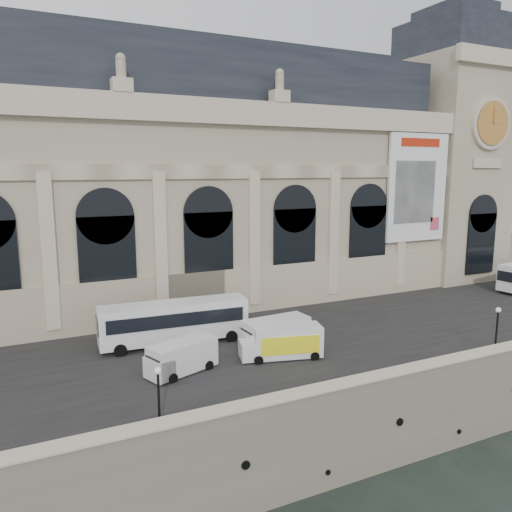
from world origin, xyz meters
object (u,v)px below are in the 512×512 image
(van_c, at_px, (179,358))
(box_truck, at_px, (283,342))
(bus_left, at_px, (174,321))
(van_b, at_px, (272,334))
(lamp_right, at_px, (496,332))
(lamp_left, at_px, (159,400))

(van_c, xyz_separation_m, box_truck, (8.55, -0.57, 0.10))
(box_truck, bearing_deg, van_c, 176.19)
(bus_left, height_order, van_b, bus_left)
(van_b, distance_m, lamp_right, 18.42)
(bus_left, bearing_deg, box_truck, -45.18)
(bus_left, distance_m, box_truck, 9.94)
(bus_left, bearing_deg, lamp_right, -31.89)
(van_b, xyz_separation_m, van_c, (-8.74, -1.60, -0.11))
(van_c, height_order, box_truck, box_truck)
(bus_left, height_order, lamp_right, lamp_right)
(van_c, bearing_deg, bus_left, 76.33)
(box_truck, bearing_deg, bus_left, 134.82)
(van_b, xyz_separation_m, lamp_right, (15.80, -9.43, 0.71))
(bus_left, distance_m, van_c, 6.70)
(van_c, height_order, lamp_left, lamp_left)
(van_c, relative_size, lamp_left, 1.47)
(bus_left, height_order, lamp_left, lamp_left)
(lamp_left, relative_size, lamp_right, 0.96)
(bus_left, distance_m, lamp_left, 14.98)
(van_b, bearing_deg, van_c, -169.64)
(bus_left, bearing_deg, van_c, -103.67)
(box_truck, bearing_deg, lamp_right, -24.43)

